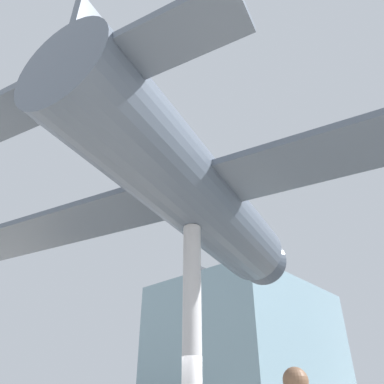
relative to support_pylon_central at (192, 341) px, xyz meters
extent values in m
cube|color=#7593A3|center=(-8.86, 14.94, 1.58)|extent=(8.74, 11.04, 8.78)
cube|color=#383A3F|center=(-8.86, 14.94, 6.27)|extent=(0.36, 10.49, 0.60)
cylinder|color=#B7B7BC|center=(0.00, 0.00, 0.00)|extent=(0.45, 0.45, 5.63)
cylinder|color=#4C5666|center=(0.00, 0.00, 3.90)|extent=(4.70, 10.25, 2.17)
cube|color=#4C5666|center=(0.00, 0.00, 3.90)|extent=(20.14, 7.22, 0.18)
cube|color=#4C5666|center=(1.15, -4.26, 4.06)|extent=(6.54, 2.65, 0.18)
cube|color=#4C5666|center=(1.15, -4.26, 5.04)|extent=(0.46, 1.11, 1.85)
cone|color=#4C5666|center=(-1.46, 5.44, 3.90)|extent=(2.10, 1.67, 1.85)
sphere|color=black|center=(-1.67, 6.21, 3.90)|extent=(0.44, 0.44, 0.44)
sphere|color=brown|center=(3.79, -2.44, -1.11)|extent=(0.28, 0.28, 0.28)
camera|label=1|loc=(6.03, -6.52, -1.44)|focal=35.00mm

